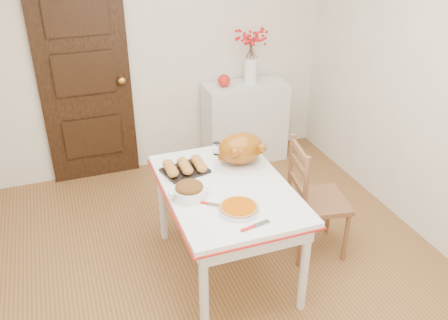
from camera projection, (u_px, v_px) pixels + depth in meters
name	position (u px, v px, depth m)	size (l,w,h in m)	color
floor	(227.00, 282.00, 3.59)	(3.50, 4.00, 0.00)	brown
wall_back	(155.00, 49.00, 4.64)	(3.50, 0.00, 2.50)	silver
door_back	(85.00, 79.00, 4.51)	(0.85, 0.06, 2.06)	black
sideboard	(245.00, 122.00, 5.11)	(0.86, 0.38, 0.86)	silver
kitchen_table	(226.00, 229.00, 3.54)	(0.86, 1.26, 0.76)	white
chair_oak	(318.00, 199.00, 3.71)	(0.42, 0.42, 0.96)	brown
berry_vase	(251.00, 57.00, 4.79)	(0.28, 0.28, 0.55)	white
apple	(224.00, 81.00, 4.81)	(0.13, 0.13, 0.13)	red
turkey_platter	(241.00, 150.00, 3.56)	(0.40, 0.32, 0.26)	#964D0B
pumpkin_pie	(239.00, 208.00, 3.07)	(0.26, 0.26, 0.05)	#AF4B00
stuffing_dish	(189.00, 190.00, 3.20)	(0.28, 0.22, 0.11)	brown
rolls_tray	(185.00, 167.00, 3.51)	(0.31, 0.24, 0.08)	#A56435
pie_server	(255.00, 226.00, 2.94)	(0.21, 0.06, 0.01)	silver
carving_knife	(213.00, 204.00, 3.14)	(0.25, 0.06, 0.01)	silver
drinking_glass	(217.00, 149.00, 3.75)	(0.06, 0.06, 0.10)	white
shaker_pair	(243.00, 146.00, 3.79)	(0.10, 0.04, 0.10)	white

